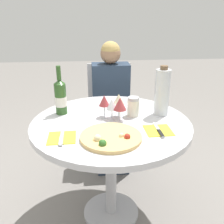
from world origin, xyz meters
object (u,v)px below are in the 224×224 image
(seated_diner, at_px, (111,113))
(tall_carafe, at_px, (162,92))
(wine_bottle, at_px, (61,97))
(pizza_large, at_px, (111,137))
(chair_behind_diner, at_px, (110,115))
(dining_table, at_px, (111,137))

(seated_diner, xyz_separation_m, tall_carafe, (0.27, -0.61, 0.38))
(wine_bottle, bearing_deg, pizza_large, -53.32)
(chair_behind_diner, bearing_deg, wine_bottle, 60.27)
(pizza_large, height_order, tall_carafe, tall_carafe)
(wine_bottle, bearing_deg, dining_table, -26.85)
(pizza_large, distance_m, tall_carafe, 0.50)
(dining_table, xyz_separation_m, pizza_large, (-0.02, -0.23, 0.12))
(wine_bottle, height_order, tall_carafe, tall_carafe)
(dining_table, bearing_deg, pizza_large, -95.60)
(dining_table, relative_size, seated_diner, 0.87)
(chair_behind_diner, distance_m, wine_bottle, 0.88)
(dining_table, height_order, chair_behind_diner, chair_behind_diner)
(pizza_large, bearing_deg, chair_behind_diner, 85.14)
(seated_diner, distance_m, pizza_large, 0.95)
(pizza_large, bearing_deg, wine_bottle, 126.68)
(seated_diner, bearing_deg, pizza_large, 84.38)
(dining_table, xyz_separation_m, wine_bottle, (-0.32, 0.16, 0.23))
(pizza_large, relative_size, wine_bottle, 1.04)
(chair_behind_diner, distance_m, seated_diner, 0.16)
(dining_table, bearing_deg, tall_carafe, 13.34)
(tall_carafe, bearing_deg, pizza_large, -139.02)
(tall_carafe, bearing_deg, wine_bottle, 173.05)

